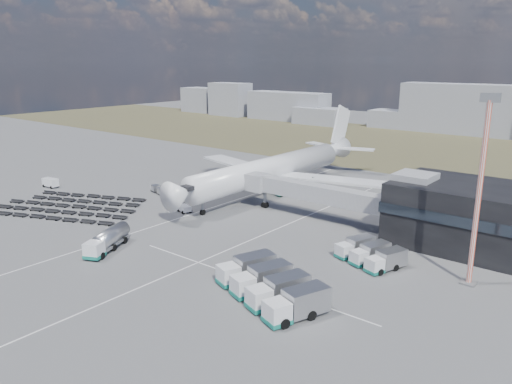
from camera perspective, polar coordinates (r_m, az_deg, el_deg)
The scene contains 16 objects.
ground at distance 90.63m, azimuth -10.13°, elevation -3.92°, with size 420.00×420.00×0.00m, color #565659.
grass_strip at distance 180.44m, azimuth 17.23°, elevation 5.01°, with size 420.00×90.00×0.01m, color brown.
lane_markings at distance 85.86m, azimuth -4.31°, elevation -4.79°, with size 47.12×110.00×0.01m.
terminal at distance 84.90m, azimuth 25.35°, elevation -2.73°, with size 30.40×16.40×11.00m.
jet_bridge at distance 93.86m, azimuth 5.69°, elevation 0.12°, with size 30.30×3.80×7.05m.
airliner at distance 112.20m, azimuth 2.27°, elevation 2.75°, with size 51.59×64.53×17.62m.
skyline at distance 210.93m, azimuth 25.67°, elevation 7.86°, with size 297.77×23.85×25.32m.
fuel_tanker at distance 81.45m, azimuth -16.62°, elevation -5.30°, with size 6.45×10.17×3.24m.
pushback_tug at distance 98.33m, azimuth -8.18°, elevation -1.92°, with size 2.94×1.65×1.36m, color white.
utility_van at distance 125.77m, azimuth -22.43°, elevation 0.97°, with size 3.95×1.79×2.14m, color white.
catering_truck at distance 110.42m, azimuth 3.74°, elevation 0.54°, with size 4.94×7.23×3.07m.
service_trucks_near at distance 63.03m, azimuth 1.58°, elevation -10.58°, with size 16.34×12.52×3.21m.
service_trucks_far at distance 75.38m, azimuth 12.91°, elevation -6.85°, with size 10.21×8.95×2.60m.
uld_row at distance 109.17m, azimuth -10.14°, elevation -0.19°, with size 13.73×4.89×1.52m.
baggage_dollies at distance 107.23m, azimuth -20.49°, elevation -1.51°, with size 32.12×26.45×0.66m.
floodlight_mast at distance 69.16m, azimuth 24.14°, elevation -0.08°, with size 2.36×1.93×25.01m.
Camera 1 is at (65.46, -55.65, 28.82)m, focal length 35.00 mm.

